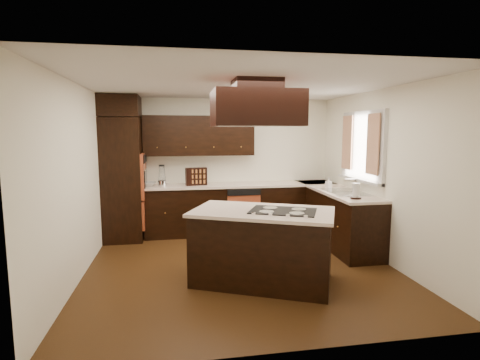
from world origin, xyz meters
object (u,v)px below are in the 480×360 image
Objects in this scene: island at (262,248)px; range_hood at (256,109)px; spice_rack at (196,177)px; oven_column at (123,179)px.

range_hood reaches higher than island.
spice_rack is (-0.69, 2.31, 0.64)m from island.
spice_rack is at bearing 1.89° from oven_column.
island is 4.32× the size of spice_rack.
range_hood reaches higher than spice_rack.
range_hood is 2.73× the size of spice_rack.
spice_rack is (-0.60, 2.30, -1.08)m from range_hood.
range_hood is at bearing -50.26° from oven_column.
oven_column is at bearing 129.74° from range_hood.
oven_column is 1.28× the size of island.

